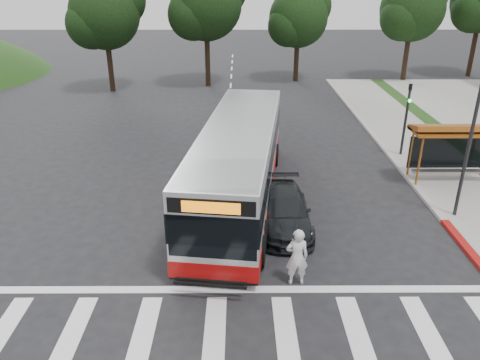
{
  "coord_description": "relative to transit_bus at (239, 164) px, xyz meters",
  "views": [
    {
      "loc": [
        0.67,
        -15.51,
        9.29
      ],
      "look_at": [
        0.74,
        1.72,
        1.6
      ],
      "focal_mm": 35.0,
      "sensor_mm": 36.0,
      "label": 1
    }
  ],
  "objects": [
    {
      "name": "ground",
      "position": [
        -0.7,
        -3.2,
        -1.7
      ],
      "size": [
        140.0,
        140.0,
        0.0
      ],
      "primitive_type": "plane",
      "color": "black",
      "rests_on": "ground"
    },
    {
      "name": "sidewalk_east",
      "position": [
        10.3,
        4.8,
        -1.64
      ],
      "size": [
        4.0,
        40.0,
        0.12
      ],
      "primitive_type": "cube",
      "color": "gray",
      "rests_on": "ground"
    },
    {
      "name": "curb_east",
      "position": [
        8.3,
        4.8,
        -1.63
      ],
      "size": [
        0.3,
        40.0,
        0.15
      ],
      "primitive_type": "cube",
      "color": "#9E9991",
      "rests_on": "ground"
    },
    {
      "name": "curb_east_red",
      "position": [
        8.3,
        -5.2,
        -1.63
      ],
      "size": [
        0.32,
        6.0,
        0.15
      ],
      "primitive_type": "cube",
      "color": "maroon",
      "rests_on": "ground"
    },
    {
      "name": "crosswalk_ladder",
      "position": [
        -0.7,
        -8.2,
        -1.7
      ],
      "size": [
        18.0,
        2.6,
        0.01
      ],
      "primitive_type": "cube",
      "color": "silver",
      "rests_on": "ground"
    },
    {
      "name": "bus_shelter",
      "position": [
        10.1,
        1.9,
        0.65
      ],
      "size": [
        4.2,
        1.6,
        2.86
      ],
      "color": "#9A5219",
      "rests_on": "sidewalk_east"
    },
    {
      "name": "traffic_signal_ne_tall",
      "position": [
        8.9,
        -1.71,
        2.18
      ],
      "size": [
        0.18,
        0.37,
        6.5
      ],
      "color": "black",
      "rests_on": "ground"
    },
    {
      "name": "traffic_signal_ne_short",
      "position": [
        8.9,
        5.29,
        0.78
      ],
      "size": [
        0.18,
        0.37,
        4.0
      ],
      "color": "black",
      "rests_on": "ground"
    },
    {
      "name": "tree_ne_a",
      "position": [
        15.38,
        24.86,
        4.69
      ],
      "size": [
        6.16,
        5.74,
        9.3
      ],
      "color": "black",
      "rests_on": "parking_lot"
    },
    {
      "name": "tree_north_a",
      "position": [
        -2.62,
        22.87,
        5.22
      ],
      "size": [
        6.6,
        6.15,
        10.17
      ],
      "color": "black",
      "rests_on": "ground"
    },
    {
      "name": "tree_north_b",
      "position": [
        5.37,
        24.86,
        3.96
      ],
      "size": [
        5.72,
        5.33,
        8.43
      ],
      "color": "black",
      "rests_on": "ground"
    },
    {
      "name": "tree_north_c",
      "position": [
        -10.62,
        20.86,
        4.59
      ],
      "size": [
        6.16,
        5.74,
        9.3
      ],
      "color": "black",
      "rests_on": "ground"
    },
    {
      "name": "transit_bus",
      "position": [
        0.0,
        0.0,
        0.0
      ],
      "size": [
        4.49,
        13.43,
        3.4
      ],
      "primitive_type": null,
      "rotation": [
        0.0,
        0.0,
        -0.13
      ],
      "color": "silver",
      "rests_on": "ground"
    },
    {
      "name": "pedestrian",
      "position": [
        1.83,
        -6.16,
        -0.7
      ],
      "size": [
        0.76,
        0.53,
        2.0
      ],
      "primitive_type": "imported",
      "rotation": [
        0.0,
        0.0,
        3.21
      ],
      "color": "silver",
      "rests_on": "ground"
    },
    {
      "name": "dark_sedan",
      "position": [
        1.8,
        -2.37,
        -1.02
      ],
      "size": [
        1.95,
        4.73,
        1.37
      ],
      "primitive_type": "imported",
      "rotation": [
        0.0,
        0.0,
        0.01
      ],
      "color": "black",
      "rests_on": "ground"
    }
  ]
}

